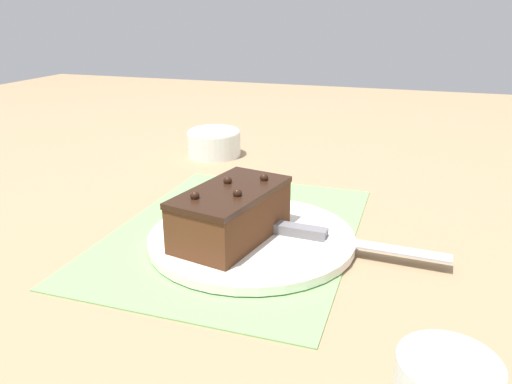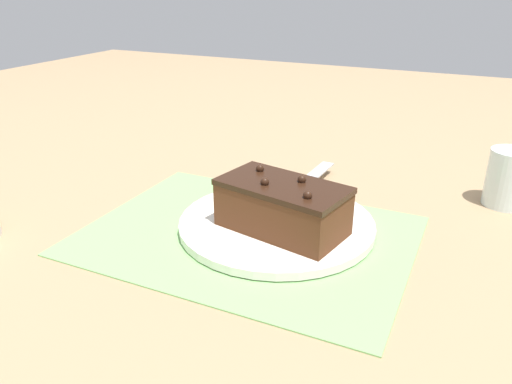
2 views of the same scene
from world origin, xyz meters
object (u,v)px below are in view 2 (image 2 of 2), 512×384
object	(u,v)px
serving_knife	(294,190)
drinking_glass	(509,178)
chocolate_cake	(282,206)
cake_plate	(277,224)

from	to	relation	value
serving_knife	drinking_glass	size ratio (longest dim) A/B	2.53
chocolate_cake	serving_knife	distance (m)	0.13
cake_plate	serving_knife	bearing A→B (deg)	97.12
drinking_glass	chocolate_cake	bearing A→B (deg)	-137.28
cake_plate	serving_knife	distance (m)	0.11
serving_knife	drinking_glass	distance (m)	0.34
cake_plate	drinking_glass	xyz separation A→B (m)	(0.30, 0.24, 0.04)
cake_plate	serving_knife	size ratio (longest dim) A/B	1.21
drinking_glass	cake_plate	bearing A→B (deg)	-141.55
cake_plate	drinking_glass	bearing A→B (deg)	38.45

